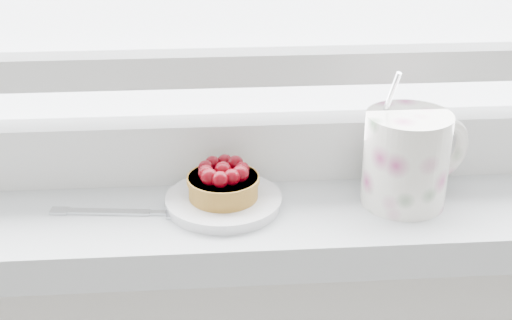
{
  "coord_description": "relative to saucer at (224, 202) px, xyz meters",
  "views": [
    {
      "loc": [
        -0.07,
        1.22,
        1.31
      ],
      "look_at": [
        -0.02,
        1.88,
        1.0
      ],
      "focal_mm": 50.0,
      "sensor_mm": 36.0,
      "label": 1
    }
  ],
  "objects": [
    {
      "name": "fork",
      "position": [
        -0.09,
        -0.01,
        -0.0
      ],
      "size": [
        0.18,
        0.04,
        0.0
      ],
      "color": "silver",
      "rests_on": "windowsill"
    },
    {
      "name": "raspberry_tart",
      "position": [
        0.0,
        -0.0,
        0.02
      ],
      "size": [
        0.08,
        0.08,
        0.04
      ],
      "color": "#8F601F",
      "rests_on": "saucer"
    },
    {
      "name": "floral_mug",
      "position": [
        0.2,
        -0.0,
        0.05
      ],
      "size": [
        0.14,
        0.12,
        0.15
      ],
      "color": "white",
      "rests_on": "windowsill"
    },
    {
      "name": "saucer",
      "position": [
        0.0,
        0.0,
        0.0
      ],
      "size": [
        0.12,
        0.12,
        0.01
      ],
      "primitive_type": "cylinder",
      "color": "white",
      "rests_on": "windowsill"
    }
  ]
}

